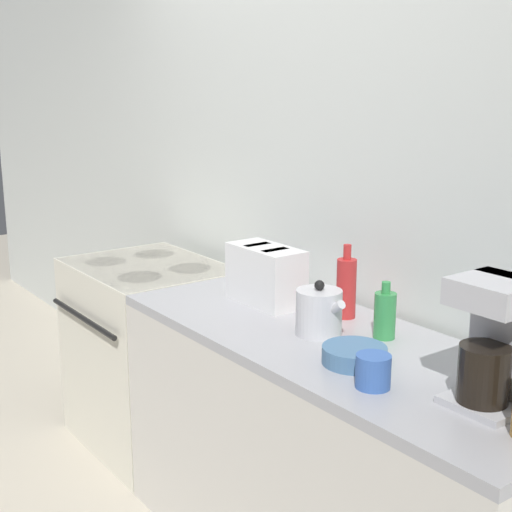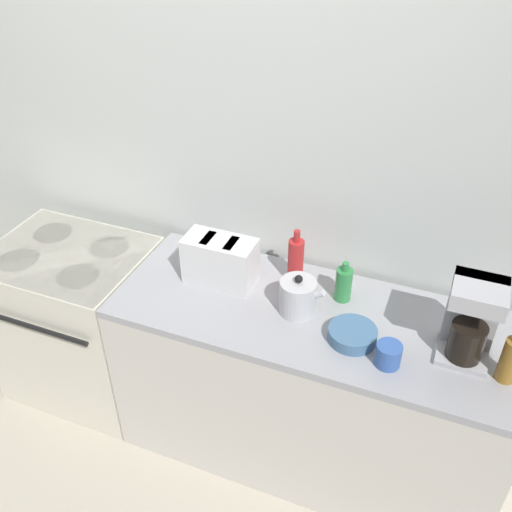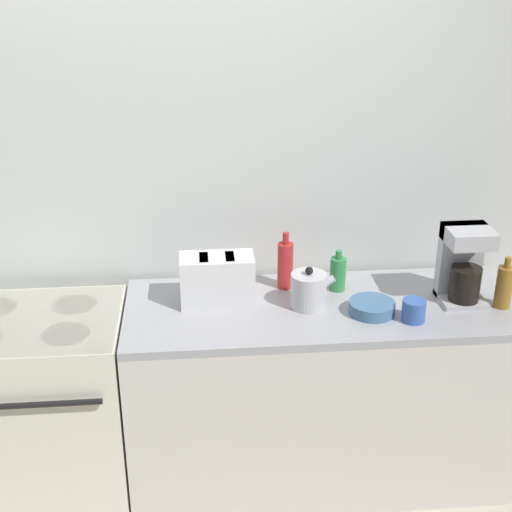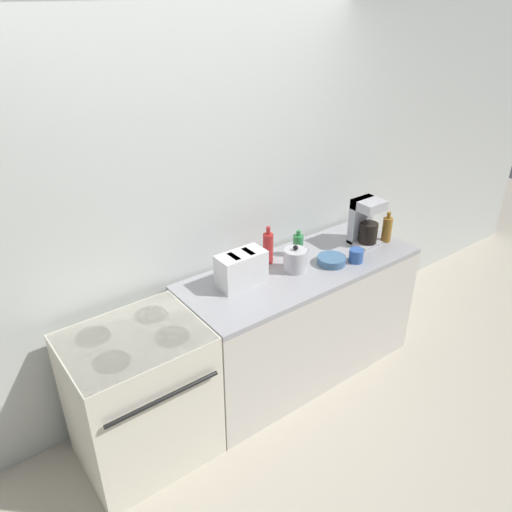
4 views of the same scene
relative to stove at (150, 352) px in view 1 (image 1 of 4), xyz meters
The scene contains 10 objects.
wall_back 1.14m from the stove, 32.66° to the left, with size 8.00×0.05×2.60m.
stove is the anchor object (origin of this frame).
counter_block 1.25m from the stove, ahead, with size 1.72×0.66×0.88m.
kettle 1.28m from the stove, ahead, with size 0.19×0.15×0.19m.
toaster 0.96m from the stove, ahead, with size 0.32×0.16×0.22m.
coffee_maker 1.95m from the stove, ahead, with size 0.19×0.19×0.34m.
bottle_green 1.44m from the stove, ahead, with size 0.07×0.07×0.19m.
bottle_red 1.25m from the stove, 10.91° to the left, with size 0.07×0.07×0.27m.
cup_blue 1.67m from the stove, ahead, with size 0.10×0.10×0.09m.
bowl 1.51m from the stove, ahead, with size 0.19×0.19×0.05m.
Camera 1 is at (2.23, -1.18, 1.70)m, focal length 50.00 mm.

